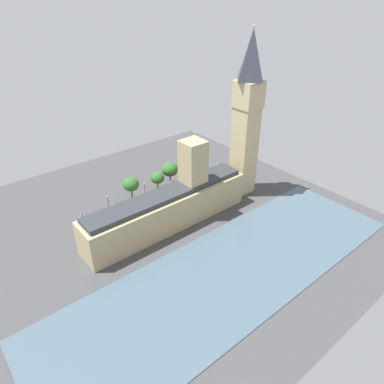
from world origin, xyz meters
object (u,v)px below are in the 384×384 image
at_px(car_blue_leading, 121,218).
at_px(plane_tree_corner, 131,184).
at_px(pedestrian_under_trees, 171,205).
at_px(double_decker_bus_opposite_hall, 180,187).
at_px(street_lamp_slot_12, 108,200).
at_px(pedestrian_near_tower, 183,201).
at_px(street_lamp_slot_11, 144,187).
at_px(plane_tree_midblock, 170,169).
at_px(clock_tower, 247,114).
at_px(car_yellow_cab_trailing, 155,199).
at_px(pedestrian_kerbside, 86,242).
at_px(plane_tree_slot_10, 157,178).
at_px(parliament_building, 172,205).
at_px(car_dark_green_by_river_gate, 95,223).
at_px(car_white_far_end, 138,209).

xyz_separation_m(car_blue_leading, plane_tree_corner, (9.32, -10.43, 6.42)).
bearing_deg(car_blue_leading, pedestrian_under_trees, 75.70).
height_order(double_decker_bus_opposite_hall, street_lamp_slot_12, street_lamp_slot_12).
xyz_separation_m(car_blue_leading, pedestrian_near_tower, (-5.01, -24.73, -0.22)).
height_order(double_decker_bus_opposite_hall, street_lamp_slot_11, street_lamp_slot_11).
bearing_deg(plane_tree_corner, street_lamp_slot_11, -98.76).
distance_m(pedestrian_under_trees, pedestrian_near_tower, 5.37).
bearing_deg(street_lamp_slot_12, plane_tree_midblock, -86.95).
xyz_separation_m(clock_tower, plane_tree_corner, (22.01, 39.44, -25.37)).
distance_m(car_yellow_cab_trailing, pedestrian_near_tower, 11.16).
bearing_deg(street_lamp_slot_11, pedestrian_kerbside, 112.15).
distance_m(double_decker_bus_opposite_hall, street_lamp_slot_11, 14.53).
distance_m(plane_tree_corner, plane_tree_slot_10, 12.48).
relative_size(plane_tree_corner, plane_tree_slot_10, 1.20).
relative_size(parliament_building, car_blue_leading, 13.25).
bearing_deg(plane_tree_slot_10, car_dark_green_by_river_gate, 100.82).
height_order(pedestrian_kerbside, plane_tree_slot_10, plane_tree_slot_10).
xyz_separation_m(parliament_building, car_yellow_cab_trailing, (16.58, -3.70, -7.06)).
relative_size(parliament_building, clock_tower, 1.00).
xyz_separation_m(plane_tree_midblock, street_lamp_slot_11, (-1.64, 14.05, -2.86)).
height_order(car_white_far_end, plane_tree_slot_10, plane_tree_slot_10).
xyz_separation_m(clock_tower, street_lamp_slot_11, (21.16, 33.97, -28.26)).
xyz_separation_m(double_decker_bus_opposite_hall, car_dark_green_by_river_gate, (0.92, 37.80, -1.75)).
height_order(street_lamp_slot_11, street_lamp_slot_12, street_lamp_slot_12).
distance_m(pedestrian_near_tower, pedestrian_kerbside, 40.51).
relative_size(car_white_far_end, plane_tree_corner, 0.44).
distance_m(clock_tower, car_yellow_cab_trailing, 48.35).
distance_m(car_white_far_end, pedestrian_near_tower, 17.76).
bearing_deg(car_dark_green_by_river_gate, street_lamp_slot_12, -60.95).
distance_m(clock_tower, car_blue_leading, 60.48).
height_order(pedestrian_under_trees, pedestrian_kerbside, pedestrian_under_trees).
bearing_deg(clock_tower, plane_tree_corner, 60.84).
xyz_separation_m(pedestrian_near_tower, street_lamp_slot_11, (13.48, 8.84, 3.75)).
bearing_deg(plane_tree_midblock, parliament_building, 144.88).
distance_m(car_blue_leading, pedestrian_kerbside, 16.37).
distance_m(pedestrian_kerbside, plane_tree_corner, 30.31).
bearing_deg(pedestrian_kerbside, car_dark_green_by_river_gate, -83.96).
bearing_deg(car_white_far_end, double_decker_bus_opposite_hall, 91.73).
bearing_deg(pedestrian_near_tower, plane_tree_corner, 114.24).
relative_size(car_blue_leading, pedestrian_near_tower, 3.19).
relative_size(car_white_far_end, pedestrian_near_tower, 2.98).
bearing_deg(parliament_building, pedestrian_under_trees, -33.56).
bearing_deg(pedestrian_kerbside, double_decker_bus_opposite_hall, -123.33).
bearing_deg(car_yellow_cab_trailing, pedestrian_kerbside, -79.84).
bearing_deg(car_yellow_cab_trailing, car_white_far_end, -81.73).
xyz_separation_m(car_dark_green_by_river_gate, plane_tree_slot_10, (6.06, -31.70, 5.03)).
height_order(clock_tower, car_yellow_cab_trailing, clock_tower).
height_order(double_decker_bus_opposite_hall, pedestrian_kerbside, double_decker_bus_opposite_hall).
relative_size(car_dark_green_by_river_gate, pedestrian_under_trees, 2.63).
height_order(car_white_far_end, car_dark_green_by_river_gate, same).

